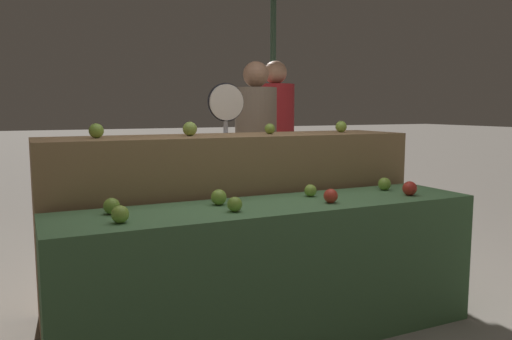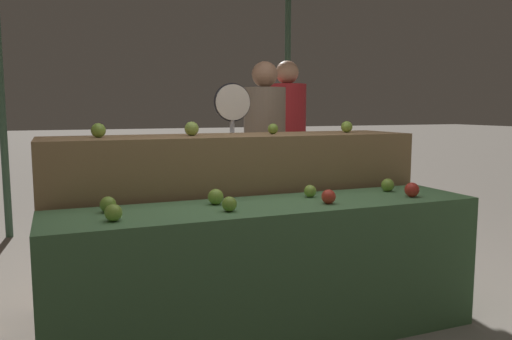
# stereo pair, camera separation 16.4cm
# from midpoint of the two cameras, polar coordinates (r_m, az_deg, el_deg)

# --- Properties ---
(ground_plane) EXTENTS (60.00, 60.00, 0.00)m
(ground_plane) POSITION_cam_midpoint_polar(r_m,az_deg,el_deg) (2.95, 3.47, -18.67)
(ground_plane) COLOR gray
(display_counter_front) EXTENTS (2.37, 0.55, 0.76)m
(display_counter_front) POSITION_cam_midpoint_polar(r_m,az_deg,el_deg) (2.80, 3.53, -11.61)
(display_counter_front) COLOR #4C7A4C
(display_counter_front) RESTS_ON ground_plane
(display_counter_back) EXTENTS (2.37, 0.55, 1.11)m
(display_counter_back) POSITION_cam_midpoint_polar(r_m,az_deg,el_deg) (3.29, -0.99, -5.67)
(display_counter_back) COLOR olive
(display_counter_back) RESTS_ON ground_plane
(apple_front_0) EXTENTS (0.08, 0.08, 0.08)m
(apple_front_0) POSITION_cam_midpoint_polar(r_m,az_deg,el_deg) (2.35, -14.08, -4.76)
(apple_front_0) COLOR #84AD3D
(apple_front_0) RESTS_ON display_counter_front
(apple_front_1) EXTENTS (0.08, 0.08, 0.08)m
(apple_front_1) POSITION_cam_midpoint_polar(r_m,az_deg,el_deg) (2.50, -1.18, -3.92)
(apple_front_1) COLOR #7AA338
(apple_front_1) RESTS_ON display_counter_front
(apple_front_2) EXTENTS (0.08, 0.08, 0.08)m
(apple_front_2) POSITION_cam_midpoint_polar(r_m,az_deg,el_deg) (2.74, 10.00, -3.02)
(apple_front_2) COLOR red
(apple_front_2) RESTS_ON display_counter_front
(apple_front_3) EXTENTS (0.09, 0.09, 0.09)m
(apple_front_3) POSITION_cam_midpoint_polar(r_m,az_deg,el_deg) (3.07, 18.86, -2.16)
(apple_front_3) COLOR #B72D23
(apple_front_3) RESTS_ON display_counter_front
(apple_front_4) EXTENTS (0.08, 0.08, 0.08)m
(apple_front_4) POSITION_cam_midpoint_polar(r_m,az_deg,el_deg) (2.56, -14.80, -3.85)
(apple_front_4) COLOR #7AA338
(apple_front_4) RESTS_ON display_counter_front
(apple_front_5) EXTENTS (0.08, 0.08, 0.08)m
(apple_front_5) POSITION_cam_midpoint_polar(r_m,az_deg,el_deg) (2.68, -2.88, -3.08)
(apple_front_5) COLOR #84AD3D
(apple_front_5) RESTS_ON display_counter_front
(apple_front_6) EXTENTS (0.07, 0.07, 0.07)m
(apple_front_6) POSITION_cam_midpoint_polar(r_m,az_deg,el_deg) (2.93, 7.81, -2.40)
(apple_front_6) COLOR #84AD3D
(apple_front_6) RESTS_ON display_counter_front
(apple_front_7) EXTENTS (0.08, 0.08, 0.08)m
(apple_front_7) POSITION_cam_midpoint_polar(r_m,az_deg,el_deg) (3.23, 16.23, -1.67)
(apple_front_7) COLOR #7AA338
(apple_front_7) RESTS_ON display_counter_front
(apple_back_0) EXTENTS (0.08, 0.08, 0.08)m
(apple_back_0) POSITION_cam_midpoint_polar(r_m,az_deg,el_deg) (3.01, -16.09, 4.37)
(apple_back_0) COLOR #7AA338
(apple_back_0) RESTS_ON display_counter_back
(apple_back_1) EXTENTS (0.09, 0.09, 0.09)m
(apple_back_1) POSITION_cam_midpoint_polar(r_m,az_deg,el_deg) (3.11, -5.87, 4.71)
(apple_back_1) COLOR #8EB247
(apple_back_1) RESTS_ON display_counter_back
(apple_back_2) EXTENTS (0.07, 0.07, 0.07)m
(apple_back_2) POSITION_cam_midpoint_polar(r_m,az_deg,el_deg) (3.32, 3.38, 4.72)
(apple_back_2) COLOR #7AA338
(apple_back_2) RESTS_ON display_counter_back
(apple_back_3) EXTENTS (0.08, 0.08, 0.08)m
(apple_back_3) POSITION_cam_midpoint_polar(r_m,az_deg,el_deg) (3.60, 11.62, 4.85)
(apple_back_3) COLOR #84AD3D
(apple_back_3) RESTS_ON display_counter_back
(produce_scale) EXTENTS (0.29, 0.20, 1.47)m
(produce_scale) POSITION_cam_midpoint_polar(r_m,az_deg,el_deg) (3.81, -1.45, 3.93)
(produce_scale) COLOR #99999E
(produce_scale) RESTS_ON ground_plane
(person_vendor_at_scale) EXTENTS (0.43, 0.43, 1.68)m
(person_vendor_at_scale) POSITION_cam_midpoint_polar(r_m,az_deg,el_deg) (4.30, 2.08, 2.89)
(person_vendor_at_scale) COLOR #2D2D38
(person_vendor_at_scale) RESTS_ON ground_plane
(person_customer_left) EXTENTS (0.40, 0.40, 1.75)m
(person_customer_left) POSITION_cam_midpoint_polar(r_m,az_deg,el_deg) (5.04, 4.46, 3.93)
(person_customer_left) COLOR #2D2D38
(person_customer_left) RESTS_ON ground_plane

